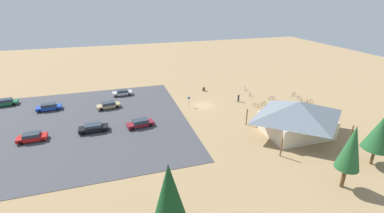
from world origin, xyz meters
name	(u,v)px	position (x,y,z in m)	size (l,w,h in m)	color
ground	(203,105)	(0.00, 0.00, 0.00)	(160.00, 160.00, 0.00)	#9E7F56
parking_lot_asphalt	(73,125)	(25.06, 1.96, 0.03)	(39.70, 35.68, 0.05)	#424247
bike_pavilion	(297,115)	(-10.65, 15.91, 3.26)	(12.96, 10.79, 5.71)	beige
trash_bin	(204,89)	(-3.19, -8.62, 0.45)	(0.60, 0.60, 0.90)	brown
lot_sign	(189,100)	(3.00, -0.25, 1.41)	(0.56, 0.08, 2.20)	#99999E
pine_east	(169,192)	(13.71, 30.05, 5.42)	(3.05, 3.05, 8.41)	brown
pine_far_east	(351,148)	(-7.61, 28.94, 5.40)	(2.71, 2.71, 8.21)	brown
pine_west	(380,133)	(-15.19, 26.37, 4.81)	(3.63, 3.63, 7.23)	brown
bicycle_teal_mid_cluster	(245,88)	(-12.99, -6.28, 0.40)	(0.91, 1.64, 0.85)	black
bicycle_yellow_yard_right	(256,105)	(-10.23, 4.03, 0.36)	(0.86, 1.49, 0.85)	black
bicycle_green_by_bin	(300,98)	(-21.30, 3.38, 0.40)	(0.48, 1.83, 0.93)	black
bicycle_black_edge_north	(250,94)	(-12.13, -2.13, 0.38)	(0.82, 1.54, 0.88)	black
bicycle_blue_edge_south	(309,101)	(-22.19, 5.28, 0.38)	(1.63, 0.74, 0.88)	black
bicycle_orange_yard_center	(263,104)	(-12.07, 3.74, 0.39)	(1.73, 0.52, 0.84)	black
bicycle_silver_trailside	(294,94)	(-21.70, 0.71, 0.38)	(1.67, 0.73, 0.86)	black
bicycle_purple_front_row	(272,98)	(-15.67, 1.20, 0.37)	(1.70, 0.48, 0.84)	black
car_tan_mid_lot	(108,105)	(18.92, -4.17, 0.70)	(4.76, 2.51, 1.31)	tan
car_black_second_row	(94,128)	(21.47, 5.51, 0.72)	(4.78, 1.97, 1.34)	black
car_green_front_row	(5,102)	(39.51, -11.97, 0.74)	(4.81, 2.32, 1.40)	#1E6B3D
car_blue_end_stall	(49,107)	(30.33, -6.64, 0.73)	(4.70, 2.06, 1.37)	#1E42B2
car_red_inner_stall	(32,137)	(30.64, 5.98, 0.72)	(4.34, 1.93, 1.33)	red
car_silver_aisle_side	(122,93)	(15.77, -11.11, 0.70)	(4.38, 2.05, 1.28)	#BCBCC1
car_maroon_far_end	(140,123)	(13.72, 6.01, 0.72)	(4.81, 2.48, 1.35)	maroon
visitor_at_bikes	(239,98)	(-8.03, 0.21, 0.89)	(0.40, 0.39, 1.69)	#2D3347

